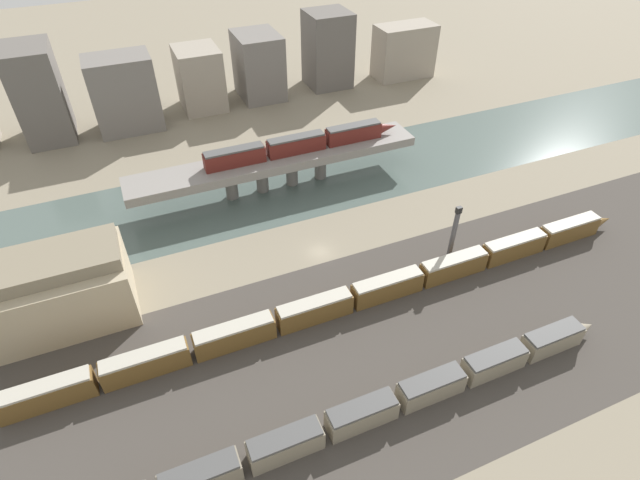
% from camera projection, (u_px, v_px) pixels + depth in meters
% --- Properties ---
extents(ground_plane, '(400.00, 400.00, 0.00)m').
position_uv_depth(ground_plane, '(320.00, 252.00, 92.77)').
color(ground_plane, gray).
extents(railbed_yard, '(280.00, 42.00, 0.01)m').
position_uv_depth(railbed_yard, '(381.00, 348.00, 75.79)').
color(railbed_yard, '#423D38').
rests_on(railbed_yard, ground).
extents(river_water, '(320.00, 27.10, 0.01)m').
position_uv_depth(river_water, '(278.00, 187.00, 109.53)').
color(river_water, '#4C5B56').
rests_on(river_water, ground).
extents(bridge, '(62.49, 8.71, 7.63)m').
position_uv_depth(bridge, '(276.00, 162.00, 105.56)').
color(bridge, gray).
rests_on(bridge, ground).
extents(train_on_bridge, '(43.64, 2.78, 3.66)m').
position_uv_depth(train_on_bridge, '(303.00, 143.00, 105.33)').
color(train_on_bridge, '#5B1E19').
rests_on(train_on_bridge, bridge).
extents(train_yard_near, '(76.59, 3.05, 3.72)m').
position_uv_depth(train_yard_near, '(370.00, 411.00, 65.61)').
color(train_yard_near, gray).
rests_on(train_yard_near, ground).
extents(train_yard_mid, '(108.23, 2.77, 4.04)m').
position_uv_depth(train_yard_mid, '(359.00, 296.00, 81.37)').
color(train_yard_mid, brown).
rests_on(train_yard_mid, ground).
extents(warehouse_building, '(28.82, 13.66, 12.39)m').
position_uv_depth(warehouse_building, '(31.00, 296.00, 76.05)').
color(warehouse_building, tan).
rests_on(warehouse_building, ground).
extents(signal_tower, '(1.00, 0.90, 11.24)m').
position_uv_depth(signal_tower, '(454.00, 233.00, 88.25)').
color(signal_tower, '#4C4C51').
rests_on(signal_tower, ground).
extents(city_block_left, '(10.71, 14.98, 22.64)m').
position_uv_depth(city_block_left, '(39.00, 94.00, 120.09)').
color(city_block_left, '#605B56').
rests_on(city_block_left, ground).
extents(city_block_center, '(15.67, 11.04, 18.60)m').
position_uv_depth(city_block_center, '(125.00, 94.00, 125.03)').
color(city_block_center, slate).
rests_on(city_block_center, ground).
extents(city_block_right, '(11.38, 12.95, 16.27)m').
position_uv_depth(city_block_right, '(200.00, 79.00, 135.39)').
color(city_block_right, gray).
rests_on(city_block_right, ground).
extents(city_block_far_right, '(11.76, 14.59, 17.64)m').
position_uv_depth(city_block_far_right, '(259.00, 66.00, 140.72)').
color(city_block_far_right, slate).
rests_on(city_block_far_right, ground).
extents(city_block_tall, '(12.16, 11.98, 21.07)m').
position_uv_depth(city_block_tall, '(328.00, 49.00, 146.01)').
color(city_block_tall, '#605B56').
rests_on(city_block_tall, ground).
extents(city_block_low, '(17.98, 9.31, 15.48)m').
position_uv_depth(city_block_low, '(404.00, 51.00, 152.87)').
color(city_block_low, gray).
rests_on(city_block_low, ground).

